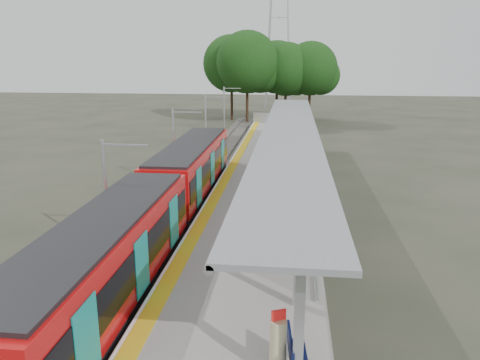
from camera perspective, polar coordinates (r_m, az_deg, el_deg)
name	(u,v)px	position (r m, az deg, el deg)	size (l,w,h in m)	color
trackbed	(203,182)	(33.57, -4.50, -0.22)	(3.00, 70.00, 0.24)	#59544C
platform	(266,178)	(32.94, 3.20, 0.19)	(6.00, 50.00, 1.00)	gray
tactile_strip	(230,170)	(33.04, -1.21, 1.17)	(0.60, 50.00, 0.02)	gold
end_fence	(278,118)	(57.25, 4.65, 7.57)	(6.00, 0.10, 1.20)	#9EA0A5
train	(160,202)	(22.85, -9.69, -2.63)	(2.74, 27.60, 3.62)	black
canopy	(290,136)	(28.39, 6.11, 5.39)	(3.27, 38.00, 3.66)	#9EA0A5
tree_cluster	(267,66)	(65.69, 3.31, 13.73)	(18.51, 12.79, 12.15)	#382316
catenary_masts	(175,146)	(32.37, -7.93, 4.18)	(2.08, 48.16, 5.40)	#9EA0A5
bench_near	(295,354)	(12.69, 6.68, -20.31)	(0.60, 1.57, 1.05)	#0D1443
bench_mid	(302,160)	(34.47, 7.58, 2.41)	(0.88, 1.37, 0.90)	#0D1443
bench_far	(296,133)	(46.45, 6.84, 5.77)	(1.08, 1.64, 1.08)	#0D1443
info_pillar_near	(278,348)	(12.40, 4.64, -19.74)	(0.42, 0.42, 1.87)	beige
info_pillar_far	(282,143)	(39.62, 5.10, 4.48)	(0.38, 0.38, 1.68)	beige
litter_bin	(295,178)	(29.47, 6.69, 0.19)	(0.41, 0.41, 0.84)	#9EA0A5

